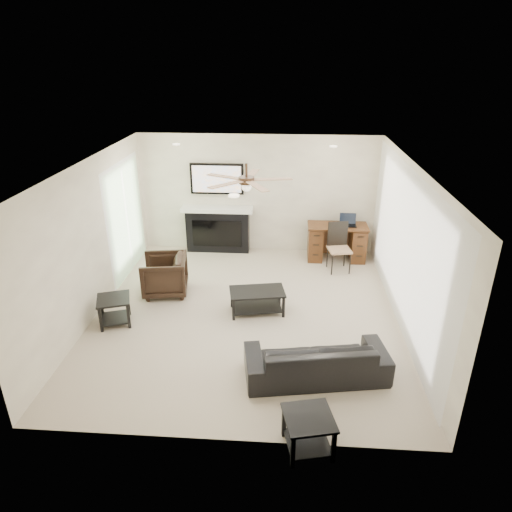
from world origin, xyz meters
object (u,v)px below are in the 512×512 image
object	(u,v)px
sofa	(316,359)
armchair	(165,275)
fireplace_unit	(217,209)
coffee_table	(257,301)
desk	(337,242)

from	to	relation	value
sofa	armchair	world-z (taller)	armchair
armchair	fireplace_unit	xyz separation A→B (m)	(0.67, 1.98, 0.60)
sofa	coffee_table	bearing A→B (deg)	-70.21
fireplace_unit	coffee_table	bearing A→B (deg)	-67.92
sofa	fireplace_unit	bearing A→B (deg)	-74.56
fireplace_unit	armchair	bearing A→B (deg)	-108.79
sofa	coffee_table	world-z (taller)	sofa
coffee_table	fireplace_unit	world-z (taller)	fireplace_unit
sofa	armchair	distance (m)	3.37
armchair	desk	bearing A→B (deg)	109.32
sofa	desk	bearing A→B (deg)	-108.48
sofa	fireplace_unit	size ratio (longest dim) A/B	0.99
coffee_table	fireplace_unit	size ratio (longest dim) A/B	0.47
armchair	coffee_table	size ratio (longest dim) A/B	0.87
armchair	sofa	bearing A→B (deg)	41.71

